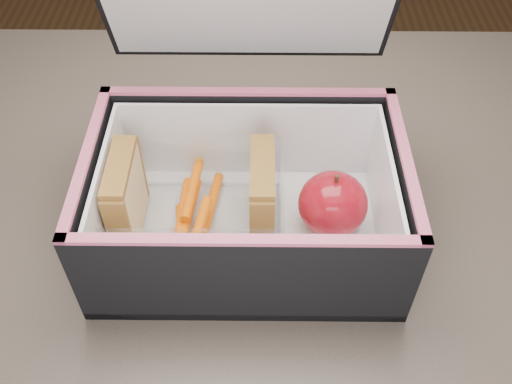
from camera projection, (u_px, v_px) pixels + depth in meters
kitchen_table at (284, 259)px, 0.74m from camera, size 1.20×0.80×0.75m
lunch_bag at (247, 191)px, 0.60m from camera, size 0.33×0.30×0.32m
plastic_tub at (195, 205)px, 0.61m from camera, size 0.19×0.13×0.08m
sandwich_left at (126, 196)px, 0.61m from camera, size 0.02×0.09×0.10m
sandwich_right at (262, 197)px, 0.60m from camera, size 0.02×0.09×0.10m
carrot_sticks at (191, 216)px, 0.63m from camera, size 0.05×0.15×0.03m
paper_napkin at (326, 221)px, 0.64m from camera, size 0.10×0.10×0.01m
red_apple at (333, 204)px, 0.61m from camera, size 0.09×0.09×0.08m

